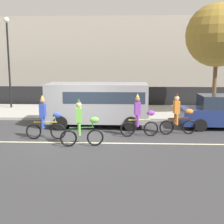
{
  "coord_description": "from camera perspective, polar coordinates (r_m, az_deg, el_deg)",
  "views": [
    {
      "loc": [
        2.11,
        -12.83,
        3.47
      ],
      "look_at": [
        1.49,
        1.2,
        1.0
      ],
      "focal_mm": 50.0,
      "sensor_mm": 36.0,
      "label": 1
    }
  ],
  "objects": [
    {
      "name": "parade_cyclist_orange",
      "position": [
        14.42,
        12.09,
        -0.76
      ],
      "size": [
        1.72,
        0.51,
        1.92
      ],
      "color": "black",
      "rests_on": "ground"
    },
    {
      "name": "ground_plane",
      "position": [
        13.46,
        -6.6,
        -5.04
      ],
      "size": [
        80.0,
        80.0,
        0.0
      ],
      "primitive_type": "plane",
      "color": "#38383A"
    },
    {
      "name": "parade_cyclist_cobalt",
      "position": [
        13.54,
        -12.03,
        -1.44
      ],
      "size": [
        1.72,
        0.5,
        1.92
      ],
      "color": "black",
      "rests_on": "ground"
    },
    {
      "name": "sidewalk_curb",
      "position": [
        19.74,
        -3.64,
        0.05
      ],
      "size": [
        60.0,
        5.0,
        0.15
      ],
      "primitive_type": "cube",
      "color": "#ADAAA3",
      "rests_on": "ground"
    },
    {
      "name": "parade_cyclist_purple",
      "position": [
        13.78,
        5.1,
        -1.07
      ],
      "size": [
        1.71,
        0.52,
        1.92
      ],
      "color": "black",
      "rests_on": "ground"
    },
    {
      "name": "parade_cyclist_lime",
      "position": [
        12.27,
        -5.5,
        -2.45
      ],
      "size": [
        1.71,
        0.52,
        1.92
      ],
      "color": "black",
      "rests_on": "ground"
    },
    {
      "name": "parked_car_navy",
      "position": [
        16.38,
        19.5,
        -0.06
      ],
      "size": [
        4.1,
        1.92,
        1.64
      ],
      "color": "navy",
      "rests_on": "ground"
    },
    {
      "name": "fence_line",
      "position": [
        22.5,
        -2.87,
        2.89
      ],
      "size": [
        40.0,
        0.08,
        1.4
      ],
      "primitive_type": "cube",
      "color": "black",
      "rests_on": "ground"
    },
    {
      "name": "road_centre_line",
      "position": [
        12.98,
        -6.95,
        -5.59
      ],
      "size": [
        36.0,
        0.14,
        0.01
      ],
      "primitive_type": "cube",
      "color": "beige",
      "rests_on": "ground"
    },
    {
      "name": "street_lamp_post",
      "position": [
        21.78,
        -18.47,
        10.83
      ],
      "size": [
        0.36,
        0.36,
        5.86
      ],
      "color": "black",
      "rests_on": "sidewalk_curb"
    },
    {
      "name": "street_tree_near_lamp",
      "position": [
        19.41,
        18.7,
        13.14
      ],
      "size": [
        3.63,
        3.63,
        6.39
      ],
      "color": "brown",
      "rests_on": "sidewalk_curb"
    },
    {
      "name": "parked_van_grey",
      "position": [
        15.74,
        -2.44,
        1.97
      ],
      "size": [
        5.0,
        2.22,
        2.18
      ],
      "color": "#99999E",
      "rests_on": "ground"
    },
    {
      "name": "building_backdrop",
      "position": [
        31.21,
        -6.44,
        9.87
      ],
      "size": [
        28.0,
        8.0,
        6.89
      ],
      "primitive_type": "cube",
      "color": "#B2A899",
      "rests_on": "ground"
    }
  ]
}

